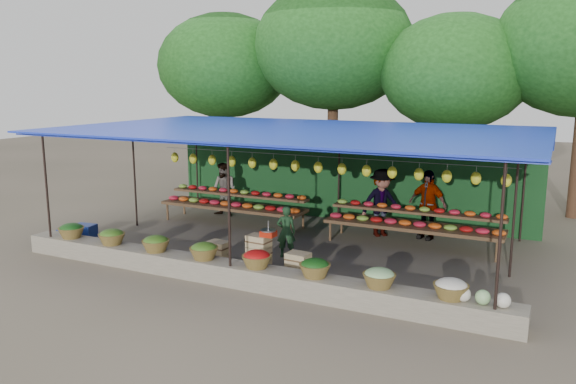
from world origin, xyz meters
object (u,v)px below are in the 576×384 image
at_px(vendor_seated, 286,232).
at_px(blue_crate_back, 85,231).
at_px(crate_counter, 258,256).
at_px(blue_crate_front, 69,236).
at_px(weighing_scale, 268,233).

height_order(vendor_seated, blue_crate_back, vendor_seated).
distance_m(crate_counter, blue_crate_back, 5.25).
bearing_deg(vendor_seated, blue_crate_front, -10.81).
bearing_deg(blue_crate_back, vendor_seated, 0.29).
distance_m(crate_counter, weighing_scale, 0.60).
distance_m(vendor_seated, blue_crate_front, 5.48).
bearing_deg(vendor_seated, crate_counter, 59.90).
xyz_separation_m(blue_crate_front, blue_crate_back, (-0.04, 0.55, 0.01)).
xyz_separation_m(weighing_scale, blue_crate_back, (-5.49, 0.37, -0.69)).
bearing_deg(blue_crate_front, blue_crate_back, 107.72).
xyz_separation_m(crate_counter, weighing_scale, (0.26, 0.00, 0.54)).
relative_size(crate_counter, vendor_seated, 2.03).
height_order(vendor_seated, blue_crate_front, vendor_seated).
bearing_deg(weighing_scale, crate_counter, -180.00).
bearing_deg(crate_counter, vendor_seated, 84.37).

